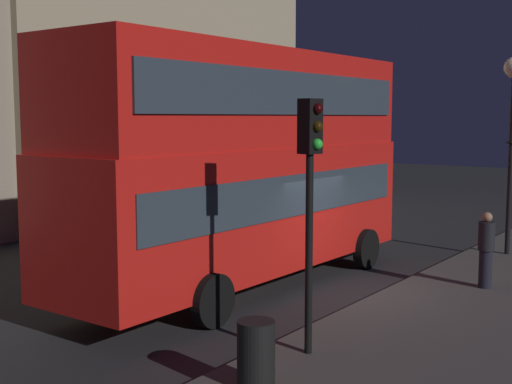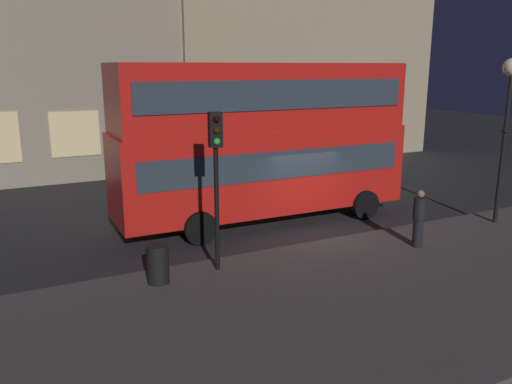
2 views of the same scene
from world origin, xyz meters
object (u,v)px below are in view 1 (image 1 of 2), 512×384
at_px(traffic_light_near_kerb, 310,172).
at_px(pedestrian, 486,249).
at_px(double_decker_bus, 245,157).
at_px(litter_bin, 256,354).

xyz_separation_m(traffic_light_near_kerb, pedestrian, (5.85, -0.97, -2.04)).
relative_size(double_decker_bus, traffic_light_near_kerb, 2.50).
distance_m(double_decker_bus, pedestrian, 5.71).
xyz_separation_m(double_decker_bus, traffic_light_near_kerb, (-3.15, -3.65, 0.04)).
bearing_deg(pedestrian, traffic_light_near_kerb, 143.08).
relative_size(double_decker_bus, litter_bin, 10.60).
bearing_deg(double_decker_bus, pedestrian, -59.14).
relative_size(pedestrian, litter_bin, 1.77).
bearing_deg(litter_bin, traffic_light_near_kerb, 4.19).
distance_m(pedestrian, litter_bin, 7.51).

